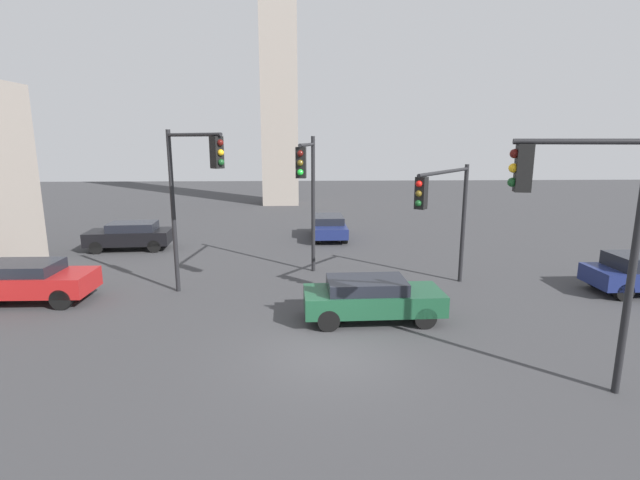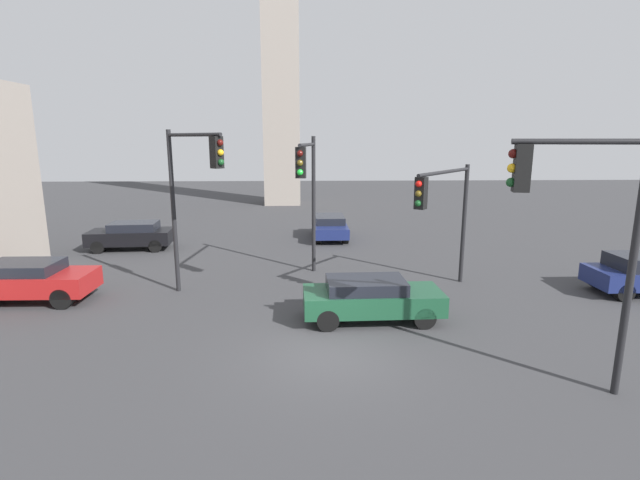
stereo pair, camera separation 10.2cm
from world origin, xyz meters
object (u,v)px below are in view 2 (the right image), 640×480
car_0 (330,226)px  car_1 (29,280)px  traffic_light_2 (192,181)px  traffic_light_0 (581,212)px  traffic_light_1 (444,202)px  car_4 (131,235)px  traffic_light_3 (308,180)px  car_2 (371,298)px

car_0 → car_1: bearing=-47.3°
car_1 → traffic_light_2: bearing=1.9°
traffic_light_0 → traffic_light_2: traffic_light_0 is taller
traffic_light_2 → car_1: bearing=-136.1°
traffic_light_0 → car_1: traffic_light_0 is taller
traffic_light_1 → car_4: bearing=-81.6°
traffic_light_0 → traffic_light_3: size_ratio=1.04×
car_0 → traffic_light_3: bearing=-9.0°
traffic_light_0 → traffic_light_2: 11.58m
traffic_light_0 → car_0: size_ratio=1.41×
traffic_light_0 → car_1: 16.90m
traffic_light_2 → traffic_light_3: bearing=63.0°
car_0 → car_1: (-10.98, -10.35, 0.08)m
traffic_light_2 → car_1: size_ratio=1.41×
traffic_light_1 → car_2: bearing=-13.0°
traffic_light_3 → car_2: (1.88, -3.79, -3.30)m
car_2 → car_1: bearing=167.8°
car_2 → car_4: car_4 is taller
car_1 → traffic_light_0: bearing=-22.3°
traffic_light_3 → car_4: 11.44m
traffic_light_0 → car_0: bearing=-62.5°
car_2 → traffic_light_2: bearing=156.7°
traffic_light_2 → car_0: 11.98m
traffic_light_1 → traffic_light_3: (-4.69, 1.53, 0.64)m
car_0 → car_1: car_1 is taller
traffic_light_0 → traffic_light_1: traffic_light_0 is taller
traffic_light_1 → car_2: (-2.80, -2.26, -2.66)m
traffic_light_3 → traffic_light_1: bearing=79.1°
car_0 → car_1: 15.09m
traffic_light_2 → car_4: bearing=165.5°
traffic_light_3 → car_1: (-9.68, -1.62, -3.27)m
traffic_light_1 → traffic_light_2: 8.66m
car_2 → traffic_light_0: bearing=-50.1°
car_4 → car_0: bearing=-170.6°
traffic_light_1 → traffic_light_2: size_ratio=0.79×
car_2 → car_4: 14.81m
traffic_light_0 → car_2: bearing=-35.5°
traffic_light_0 → car_0: (-4.32, 16.75, -3.36)m
car_1 → car_4: bearing=85.3°
traffic_light_0 → car_2: traffic_light_0 is taller
car_4 → car_1: bearing=80.9°
car_4 → traffic_light_0: bearing=131.6°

